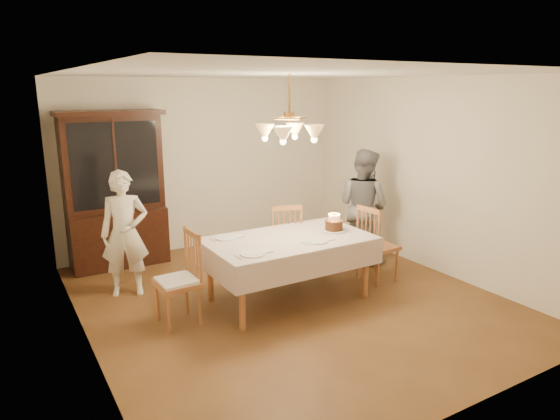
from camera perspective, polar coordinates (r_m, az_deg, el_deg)
ground at (r=6.05m, az=0.98°, el=-10.09°), size 5.00×5.00×0.00m
room_shell at (r=5.60m, az=1.05°, el=4.86°), size 5.00×5.00×5.00m
dining_table at (r=5.81m, az=1.01°, el=-3.92°), size 1.90×1.10×0.76m
china_hutch at (r=7.26m, az=-18.35°, el=1.88°), size 1.38×0.54×2.16m
chair_far_side at (r=6.62m, az=0.35°, el=-3.86°), size 0.53×0.52×1.00m
chair_left_end at (r=5.41m, az=-11.58°, el=-8.16°), size 0.44×0.46×1.00m
chair_right_end at (r=6.58m, az=11.04°, el=-4.23°), size 0.45×0.47×1.00m
elderly_woman at (r=6.22m, az=-17.32°, el=-2.60°), size 0.64×0.52×1.52m
adult_in_grey at (r=7.22m, az=9.47°, el=0.48°), size 0.80×0.92×1.62m
birthday_cake at (r=6.09m, az=6.18°, el=-1.81°), size 0.30×0.30×0.21m
place_setting_near_left at (r=5.24m, az=-3.01°, el=-4.99°), size 0.41×0.27×0.02m
place_setting_near_right at (r=5.67m, az=4.35°, el=-3.55°), size 0.40×0.25×0.02m
place_setting_far_left at (r=5.80m, az=-6.03°, el=-3.16°), size 0.41×0.26×0.02m
chandelier at (r=5.55m, az=1.06°, el=8.90°), size 0.62×0.62×0.73m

